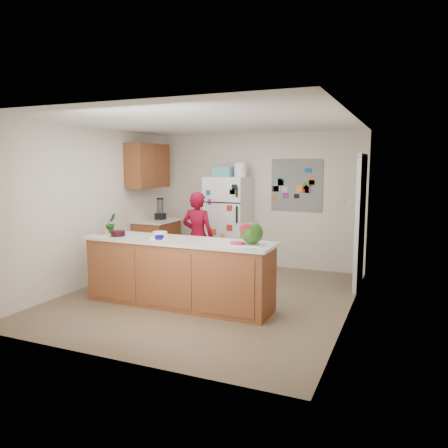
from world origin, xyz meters
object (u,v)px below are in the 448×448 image
at_px(watermelon, 252,233).
at_px(cherry_bowl, 118,234).
at_px(refrigerator, 228,222).
at_px(person, 198,237).

height_order(watermelon, cherry_bowl, watermelon).
relative_size(refrigerator, watermelon, 6.13).
bearing_deg(person, cherry_bowl, 64.35).
xyz_separation_m(watermelon, cherry_bowl, (-1.98, -0.10, -0.12)).
distance_m(person, watermelon, 1.89).
distance_m(refrigerator, cherry_bowl, 2.56).
bearing_deg(refrigerator, cherry_bowl, -105.06).
distance_m(refrigerator, person, 1.14).
xyz_separation_m(refrigerator, person, (-0.07, -1.13, -0.10)).
bearing_deg(cherry_bowl, watermelon, 2.81).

